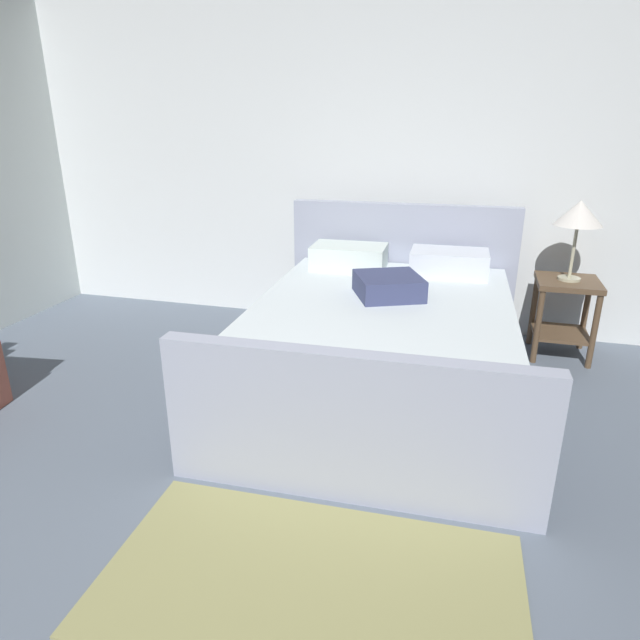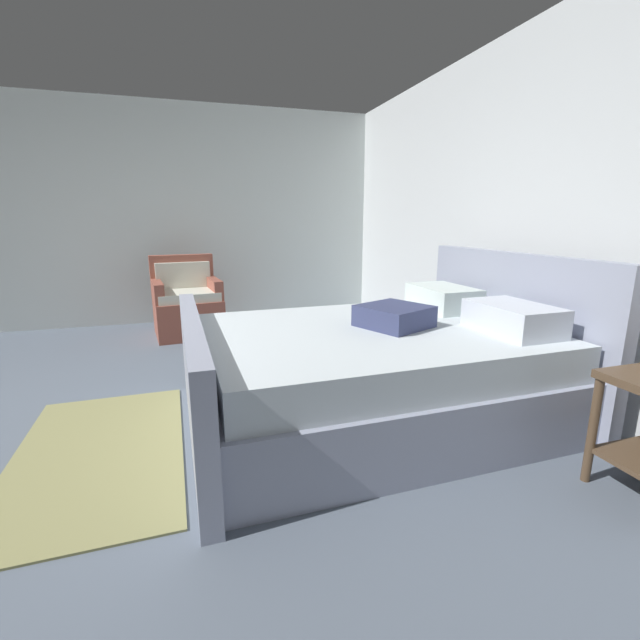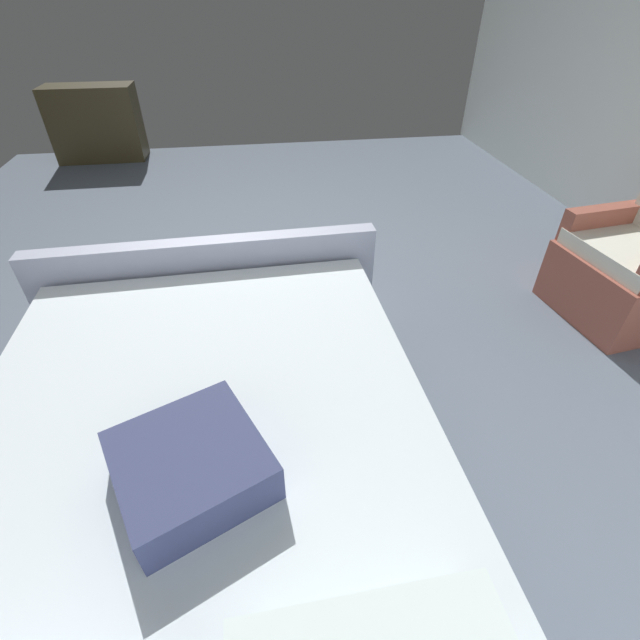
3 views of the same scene
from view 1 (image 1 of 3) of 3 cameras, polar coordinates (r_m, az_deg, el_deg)
The scene contains 5 objects.
wall_back at distance 4.76m, azimuth 6.16°, elevation 15.58°, with size 6.24×0.12×2.70m, color silver.
bed at distance 3.65m, azimuth 6.50°, elevation -2.22°, with size 1.86×2.40×1.08m.
nightstand_right at distance 4.52m, azimuth 23.88°, elevation 1.40°, with size 0.44×0.44×0.60m.
table_lamp_right at distance 4.37m, azimuth 25.14°, elevation 9.77°, with size 0.33×0.33×0.58m.
area_rug at distance 2.41m, azimuth -1.07°, elevation -25.42°, with size 1.66×0.91×0.01m, color #918E59.
Camera 1 is at (0.77, -1.22, 1.74)m, focal length 31.07 mm.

